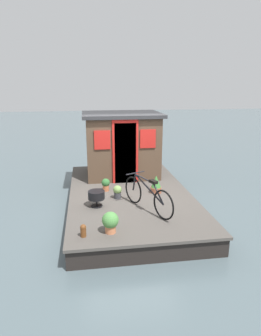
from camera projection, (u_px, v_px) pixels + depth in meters
ground_plane at (129, 207)px, 7.99m from camera, size 60.00×60.00×0.00m
houseboat_deck at (129, 199)px, 7.93m from camera, size 5.39×3.08×0.44m
houseboat_cabin at (122, 144)px, 9.13m from camera, size 1.83×2.31×1.90m
bicycle at (147, 195)px, 6.62m from camera, size 1.58×0.82×0.77m
potted_plant_geranium at (106, 184)px, 7.90m from camera, size 0.22×0.22×0.33m
potted_plant_ivy at (117, 192)px, 7.38m from camera, size 0.21×0.21×0.33m
potted_plant_mint at (156, 185)px, 7.75m from camera, size 0.29×0.29×0.46m
potted_plant_succulent at (110, 221)px, 5.66m from camera, size 0.32×0.32×0.41m
charcoal_grill at (96, 196)px, 6.86m from camera, size 0.38×0.38×0.37m
mooring_bollard at (83, 230)px, 5.53m from camera, size 0.11×0.11×0.24m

